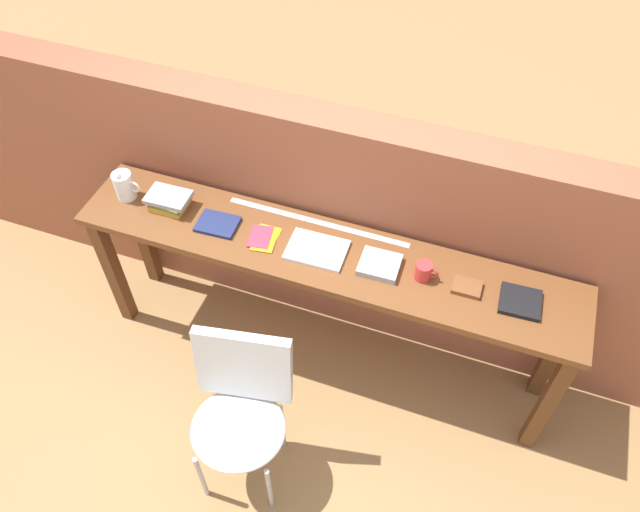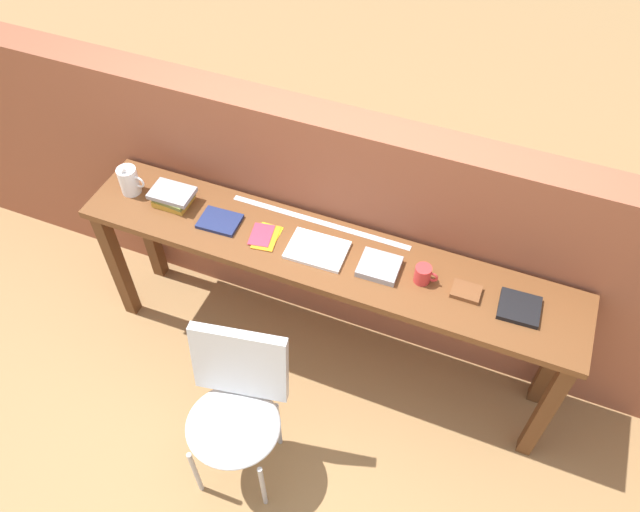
% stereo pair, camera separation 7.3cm
% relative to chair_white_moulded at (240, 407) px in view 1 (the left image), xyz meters
% --- Properties ---
extents(ground_plane, '(40.00, 40.00, 0.00)m').
position_rel_chair_white_moulded_xyz_m(ground_plane, '(0.14, 0.42, -0.53)').
color(ground_plane, '#9E7547').
extents(brick_wall_back, '(6.00, 0.20, 1.41)m').
position_rel_chair_white_moulded_xyz_m(brick_wall_back, '(0.14, 1.06, 0.18)').
color(brick_wall_back, '#935138').
rests_on(brick_wall_back, ground).
extents(sideboard, '(2.50, 0.44, 0.88)m').
position_rel_chair_white_moulded_xyz_m(sideboard, '(0.14, 0.72, 0.21)').
color(sideboard, brown).
rests_on(sideboard, ground).
extents(chair_white_moulded, '(0.51, 0.52, 0.89)m').
position_rel_chair_white_moulded_xyz_m(chair_white_moulded, '(0.00, 0.00, 0.00)').
color(chair_white_moulded, silver).
rests_on(chair_white_moulded, ground).
extents(pitcher_white, '(0.14, 0.10, 0.18)m').
position_rel_chair_white_moulded_xyz_m(pitcher_white, '(-0.93, 0.74, 0.43)').
color(pitcher_white, white).
rests_on(pitcher_white, sideboard).
extents(book_stack_leftmost, '(0.22, 0.15, 0.08)m').
position_rel_chair_white_moulded_xyz_m(book_stack_leftmost, '(-0.69, 0.74, 0.40)').
color(book_stack_leftmost, gold).
rests_on(book_stack_leftmost, sideboard).
extents(magazine_cycling, '(0.21, 0.16, 0.02)m').
position_rel_chair_white_moulded_xyz_m(magazine_cycling, '(-0.41, 0.71, 0.36)').
color(magazine_cycling, navy).
rests_on(magazine_cycling, sideboard).
extents(pamphlet_pile_colourful, '(0.16, 0.18, 0.01)m').
position_rel_chair_white_moulded_xyz_m(pamphlet_pile_colourful, '(-0.16, 0.71, 0.36)').
color(pamphlet_pile_colourful, yellow).
rests_on(pamphlet_pile_colourful, sideboard).
extents(book_open_centre, '(0.29, 0.21, 0.02)m').
position_rel_chair_white_moulded_xyz_m(book_open_centre, '(0.11, 0.71, 0.36)').
color(book_open_centre, white).
rests_on(book_open_centre, sideboard).
extents(book_grey_hardcover, '(0.19, 0.17, 0.03)m').
position_rel_chair_white_moulded_xyz_m(book_grey_hardcover, '(0.42, 0.72, 0.37)').
color(book_grey_hardcover, '#9E9EA3').
rests_on(book_grey_hardcover, sideboard).
extents(mug, '(0.11, 0.08, 0.09)m').
position_rel_chair_white_moulded_xyz_m(mug, '(0.63, 0.73, 0.40)').
color(mug, red).
rests_on(mug, sideboard).
extents(leather_journal_brown, '(0.13, 0.10, 0.02)m').
position_rel_chair_white_moulded_xyz_m(leather_journal_brown, '(0.83, 0.73, 0.37)').
color(leather_journal_brown, brown).
rests_on(leather_journal_brown, sideboard).
extents(book_repair_rightmost, '(0.19, 0.18, 0.02)m').
position_rel_chair_white_moulded_xyz_m(book_repair_rightmost, '(1.07, 0.73, 0.37)').
color(book_repair_rightmost, black).
rests_on(book_repair_rightmost, sideboard).
extents(ruler_metal_back_edge, '(0.94, 0.03, 0.00)m').
position_rel_chair_white_moulded_xyz_m(ruler_metal_back_edge, '(0.05, 0.89, 0.35)').
color(ruler_metal_back_edge, silver).
rests_on(ruler_metal_back_edge, sideboard).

